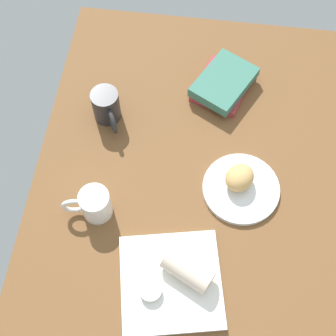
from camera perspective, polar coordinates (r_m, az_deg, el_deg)
name	(u,v)px	position (r cm, az deg, el deg)	size (l,w,h in cm)	color
dining_table	(198,171)	(135.66, 3.63, -0.34)	(110.00, 90.00, 4.00)	brown
round_plate	(241,189)	(131.57, 8.64, -2.43)	(20.88, 20.88, 1.40)	white
scone_pastry	(240,178)	(128.74, 8.48, -1.14)	(8.33, 7.21, 6.06)	tan
square_plate	(171,282)	(121.82, 0.36, -13.36)	(24.69, 24.69, 1.60)	white
sauce_cup	(151,291)	(119.45, -2.08, -14.32)	(5.46, 5.46, 2.10)	silver
breakfast_wrap	(187,270)	(118.69, 2.32, -11.98)	(6.05, 6.05, 12.39)	beige
book_stack	(223,83)	(146.32, 6.59, 9.93)	(22.82, 20.59, 5.42)	#A53338
coffee_mug	(94,204)	(125.36, -8.77, -4.26)	(7.96, 12.82, 9.30)	white
second_mug	(107,107)	(138.67, -7.29, 7.24)	(12.40, 8.85, 10.28)	#262628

